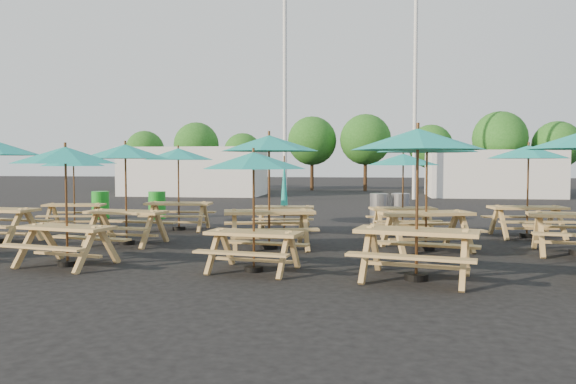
# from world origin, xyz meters

# --- Properties ---
(ground) EXTENTS (120.00, 120.00, 0.00)m
(ground) POSITION_xyz_m (0.00, 0.00, 0.00)
(ground) COLOR black
(ground) RESTS_ON ground
(picnic_unit_2) EXTENTS (2.15, 2.15, 2.13)m
(picnic_unit_2) POSITION_xyz_m (-6.24, 1.31, 1.84)
(picnic_unit_2) COLOR tan
(picnic_unit_2) RESTS_ON ground
(picnic_unit_3) EXTENTS (2.28, 2.28, 2.22)m
(picnic_unit_3) POSITION_xyz_m (-3.29, -4.22, 1.92)
(picnic_unit_3) COLOR tan
(picnic_unit_3) RESTS_ON ground
(picnic_unit_4) EXTENTS (2.25, 2.25, 2.36)m
(picnic_unit_4) POSITION_xyz_m (-3.39, -1.45, 2.03)
(picnic_unit_4) COLOR tan
(picnic_unit_4) RESTS_ON ground
(picnic_unit_5) EXTENTS (2.15, 2.15, 2.34)m
(picnic_unit_5) POSITION_xyz_m (-3.12, 1.42, 2.01)
(picnic_unit_5) COLOR tan
(picnic_unit_5) RESTS_ON ground
(picnic_unit_6) EXTENTS (2.10, 2.10, 2.12)m
(picnic_unit_6) POSITION_xyz_m (0.24, -4.24, 1.82)
(picnic_unit_6) COLOR tan
(picnic_unit_6) RESTS_ON ground
(picnic_unit_7) EXTENTS (2.70, 2.70, 2.54)m
(picnic_unit_7) POSITION_xyz_m (0.03, -1.58, 2.19)
(picnic_unit_7) COLOR tan
(picnic_unit_7) RESTS_ON ground
(picnic_unit_8) EXTENTS (1.77, 1.58, 2.10)m
(picnic_unit_8) POSITION_xyz_m (-0.10, 1.49, 0.86)
(picnic_unit_8) COLOR tan
(picnic_unit_8) RESTS_ON ground
(picnic_unit_9) EXTENTS (2.57, 2.57, 2.48)m
(picnic_unit_9) POSITION_xyz_m (3.00, -4.56, 2.14)
(picnic_unit_9) COLOR tan
(picnic_unit_9) RESTS_ON ground
(picnic_unit_10) EXTENTS (2.74, 2.74, 2.51)m
(picnic_unit_10) POSITION_xyz_m (3.46, -1.33, 2.16)
(picnic_unit_10) COLOR tan
(picnic_unit_10) RESTS_ON ground
(picnic_unit_11) EXTENTS (2.21, 2.21, 2.17)m
(picnic_unit_11) POSITION_xyz_m (3.11, 1.26, 1.86)
(picnic_unit_11) COLOR tan
(picnic_unit_11) RESTS_ON ground
(picnic_unit_14) EXTENTS (2.29, 2.29, 2.37)m
(picnic_unit_14) POSITION_xyz_m (6.23, 1.21, 2.04)
(picnic_unit_14) COLOR tan
(picnic_unit_14) RESTS_ON ground
(waste_bin_0) EXTENTS (0.58, 0.58, 0.93)m
(waste_bin_0) POSITION_xyz_m (-6.90, 4.21, 0.46)
(waste_bin_0) COLOR #1B9421
(waste_bin_0) RESTS_ON ground
(waste_bin_1) EXTENTS (0.58, 0.58, 0.93)m
(waste_bin_1) POSITION_xyz_m (-4.94, 4.38, 0.46)
(waste_bin_1) COLOR #1B9421
(waste_bin_1) RESTS_ON ground
(waste_bin_2) EXTENTS (0.58, 0.58, 0.93)m
(waste_bin_2) POSITION_xyz_m (2.53, 4.25, 0.46)
(waste_bin_2) COLOR gray
(waste_bin_2) RESTS_ON ground
(waste_bin_3) EXTENTS (0.58, 0.58, 0.93)m
(waste_bin_3) POSITION_xyz_m (3.21, 4.42, 0.46)
(waste_bin_3) COLOR gray
(waste_bin_3) RESTS_ON ground
(mast_0) EXTENTS (0.20, 0.20, 12.00)m
(mast_0) POSITION_xyz_m (-2.00, 14.00, 6.00)
(mast_0) COLOR silver
(mast_0) RESTS_ON ground
(mast_1) EXTENTS (0.20, 0.20, 12.00)m
(mast_1) POSITION_xyz_m (4.50, 16.00, 6.00)
(mast_1) COLOR silver
(mast_1) RESTS_ON ground
(event_tent_0) EXTENTS (8.00, 4.00, 2.80)m
(event_tent_0) POSITION_xyz_m (-8.00, 18.00, 1.40)
(event_tent_0) COLOR silver
(event_tent_0) RESTS_ON ground
(event_tent_1) EXTENTS (7.00, 4.00, 2.60)m
(event_tent_1) POSITION_xyz_m (9.00, 19.00, 1.30)
(event_tent_1) COLOR silver
(event_tent_1) RESTS_ON ground
(tree_0) EXTENTS (2.80, 2.80, 4.24)m
(tree_0) POSITION_xyz_m (-14.07, 25.25, 2.83)
(tree_0) COLOR #382314
(tree_0) RESTS_ON ground
(tree_1) EXTENTS (3.11, 3.11, 4.72)m
(tree_1) POSITION_xyz_m (-9.74, 23.90, 3.15)
(tree_1) COLOR #382314
(tree_1) RESTS_ON ground
(tree_2) EXTENTS (2.59, 2.59, 3.93)m
(tree_2) POSITION_xyz_m (-6.39, 23.65, 2.62)
(tree_2) COLOR #382314
(tree_2) RESTS_ON ground
(tree_3) EXTENTS (3.36, 3.36, 5.09)m
(tree_3) POSITION_xyz_m (-1.75, 24.72, 3.41)
(tree_3) COLOR #382314
(tree_3) RESTS_ON ground
(tree_4) EXTENTS (3.41, 3.41, 5.17)m
(tree_4) POSITION_xyz_m (1.90, 24.26, 3.46)
(tree_4) COLOR #382314
(tree_4) RESTS_ON ground
(tree_5) EXTENTS (2.94, 2.94, 4.45)m
(tree_5) POSITION_xyz_m (6.22, 24.67, 2.97)
(tree_5) COLOR #382314
(tree_5) RESTS_ON ground
(tree_6) EXTENTS (3.38, 3.38, 5.13)m
(tree_6) POSITION_xyz_m (10.23, 22.90, 3.43)
(tree_6) COLOR #382314
(tree_6) RESTS_ON ground
(tree_7) EXTENTS (2.95, 2.95, 4.48)m
(tree_7) POSITION_xyz_m (13.63, 22.92, 2.99)
(tree_7) COLOR #382314
(tree_7) RESTS_ON ground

